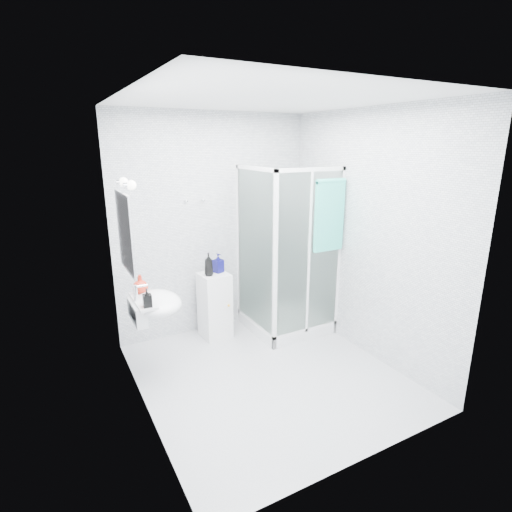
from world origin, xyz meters
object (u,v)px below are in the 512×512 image
storage_cabinet (215,305)px  shower_enclosure (284,297)px  shampoo_bottle_a (209,265)px  hand_towel (329,214)px  soap_dispenser_orange (140,284)px  wall_basin (154,304)px  soap_dispenser_black (147,298)px  shampoo_bottle_b (218,263)px

storage_cabinet → shower_enclosure: bearing=-22.9°
shampoo_bottle_a → hand_towel: bearing=-29.3°
shower_enclosure → shampoo_bottle_a: (-0.87, 0.26, 0.47)m
storage_cabinet → soap_dispenser_orange: soap_dispenser_orange is taller
wall_basin → soap_dispenser_black: soap_dispenser_black is taller
storage_cabinet → hand_towel: 1.71m
shower_enclosure → wall_basin: size_ratio=3.57×
storage_cabinet → soap_dispenser_orange: bearing=-158.3°
shampoo_bottle_b → soap_dispenser_black: 1.32m
shower_enclosure → soap_dispenser_orange: bearing=-174.9°
hand_towel → wall_basin: bearing=177.5°
shampoo_bottle_a → shampoo_bottle_b: shampoo_bottle_a is taller
shampoo_bottle_a → shampoo_bottle_b: (0.14, 0.06, -0.02)m
wall_basin → shower_enclosure: bearing=10.8°
storage_cabinet → soap_dispenser_orange: size_ratio=4.23×
wall_basin → soap_dispenser_orange: soap_dispenser_orange is taller
soap_dispenser_orange → soap_dispenser_black: soap_dispenser_orange is taller
shower_enclosure → shampoo_bottle_b: shower_enclosure is taller
shower_enclosure → storage_cabinet: shower_enclosure is taller
storage_cabinet → soap_dispenser_orange: (-0.93, -0.44, 0.56)m
soap_dispenser_orange → wall_basin: bearing=-65.4°
shampoo_bottle_b → shower_enclosure: bearing=-23.6°
shower_enclosure → storage_cabinet: size_ratio=2.55×
shampoo_bottle_b → soap_dispenser_orange: 1.11m
shower_enclosure → shampoo_bottle_b: 0.91m
wall_basin → storage_cabinet: size_ratio=0.71×
hand_towel → soap_dispenser_black: hand_towel is taller
shampoo_bottle_a → soap_dispenser_orange: 0.96m
shampoo_bottle_a → soap_dispenser_black: size_ratio=1.59×
wall_basin → shampoo_bottle_b: 1.13m
hand_towel → soap_dispenser_black: (-2.06, -0.10, -0.56)m
storage_cabinet → shampoo_bottle_a: bearing=-163.2°
soap_dispenser_orange → shampoo_bottle_a: bearing=25.4°
soap_dispenser_orange → soap_dispenser_black: (-0.02, -0.35, -0.01)m
wall_basin → soap_dispenser_orange: (-0.07, 0.16, 0.16)m
shower_enclosure → hand_towel: size_ratio=2.51×
shower_enclosure → shampoo_bottle_a: 1.02m
shampoo_bottle_a → soap_dispenser_black: 1.17m
storage_cabinet → soap_dispenser_black: bearing=-143.8°
shower_enclosure → hand_towel: bearing=-52.8°
wall_basin → soap_dispenser_orange: bearing=114.6°
soap_dispenser_black → soap_dispenser_orange: bearing=86.5°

